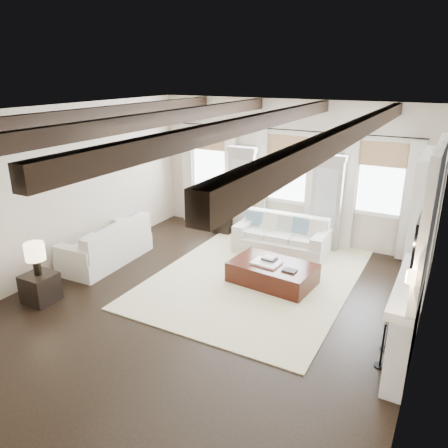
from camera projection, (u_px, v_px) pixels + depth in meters
The scene contains 16 objects.
ground at pixel (206, 306), 7.43m from camera, with size 7.50×7.50×0.00m, color black.
room_shell at pixel (271, 192), 7.20m from camera, with size 6.54×7.54×3.22m.
area_rug at pixel (256, 277), 8.45m from camera, with size 3.53×4.68×0.02m, color beige.
sofa_back at pixel (282, 239), 9.44m from camera, with size 1.98×0.94×0.84m.
sofa_left at pixel (108, 247), 9.01m from camera, with size 0.98×2.04×0.86m.
ottoman at pixel (272, 273), 8.16m from camera, with size 1.52×0.95×0.40m, color black.
tray at pixel (266, 263), 8.08m from camera, with size 0.50×0.38×0.04m, color white.
book_lower at pixel (270, 259), 8.15m from camera, with size 0.26×0.20×0.04m, color #262628.
book_upper at pixel (269, 258), 8.11m from camera, with size 0.22×0.17×0.03m, color beige.
book_loose at pixel (290, 271), 7.78m from camera, with size 0.24×0.18×0.03m, color #262628.
side_table_front at pixel (40, 288), 7.50m from camera, with size 0.51×0.51×0.51m, color black.
lamp_front at pixel (35, 253), 7.29m from camera, with size 0.33×0.33×0.57m.
side_table_back at pixel (225, 219), 10.72m from camera, with size 0.44×0.44×0.66m, color black.
lamp_back at pixel (225, 187), 10.46m from camera, with size 0.40×0.40×0.69m.
candlestick_near at pixel (383, 346), 5.81m from camera, with size 0.16×0.16×0.77m.
candlestick_far at pixel (388, 330), 6.16m from camera, with size 0.16×0.16×0.78m.
Camera 1 is at (3.39, -5.59, 3.79)m, focal length 35.00 mm.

